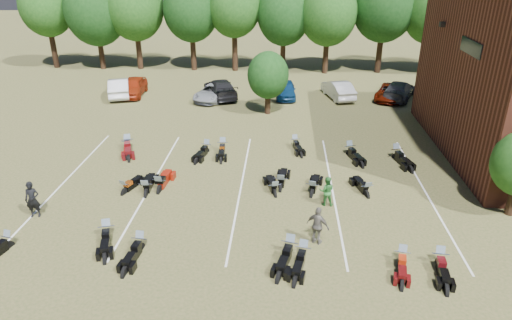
# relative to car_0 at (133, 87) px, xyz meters

# --- Properties ---
(ground) EXTENTS (160.00, 160.00, 0.00)m
(ground) POSITION_rel_car_0_xyz_m (14.15, -19.74, -0.79)
(ground) COLOR brown
(ground) RESTS_ON ground
(car_0) EXTENTS (2.15, 4.74, 1.58)m
(car_0) POSITION_rel_car_0_xyz_m (0.00, 0.00, 0.00)
(car_0) COLOR maroon
(car_0) RESTS_ON ground
(car_1) EXTENTS (3.07, 5.16, 1.61)m
(car_1) POSITION_rel_car_0_xyz_m (-1.17, -0.30, 0.01)
(car_1) COLOR silver
(car_1) RESTS_ON ground
(car_2) EXTENTS (3.36, 5.11, 1.31)m
(car_2) POSITION_rel_car_0_xyz_m (7.27, -0.83, -0.14)
(car_2) COLOR gray
(car_2) RESTS_ON ground
(car_3) EXTENTS (3.92, 5.78, 1.55)m
(car_3) POSITION_rel_car_0_xyz_m (7.82, 0.03, -0.01)
(car_3) COLOR black
(car_3) RESTS_ON ground
(car_4) EXTENTS (1.84, 4.29, 1.44)m
(car_4) POSITION_rel_car_0_xyz_m (13.56, 0.19, -0.07)
(car_4) COLOR navy
(car_4) RESTS_ON ground
(car_5) EXTENTS (2.78, 4.94, 1.54)m
(car_5) POSITION_rel_car_0_xyz_m (18.15, 0.33, -0.02)
(car_5) COLOR beige
(car_5) RESTS_ON ground
(car_6) EXTENTS (3.65, 5.06, 1.28)m
(car_6) POSITION_rel_car_0_xyz_m (22.64, 0.14, -0.15)
(car_6) COLOR #5B1305
(car_6) RESTS_ON ground
(car_7) EXTENTS (4.13, 5.69, 1.53)m
(car_7) POSITION_rel_car_0_xyz_m (23.42, 0.42, -0.02)
(car_7) COLOR #343438
(car_7) RESTS_ON ground
(person_black) EXTENTS (0.75, 0.57, 1.87)m
(person_black) POSITION_rel_car_0_xyz_m (1.38, -20.36, 0.14)
(person_black) COLOR black
(person_black) RESTS_ON ground
(person_green) EXTENTS (0.80, 0.64, 1.58)m
(person_green) POSITION_rel_car_0_xyz_m (15.67, -18.38, 0.00)
(person_green) COLOR #276929
(person_green) RESTS_ON ground
(person_grey) EXTENTS (1.15, 0.92, 1.82)m
(person_grey) POSITION_rel_car_0_xyz_m (15.01, -21.79, 0.12)
(person_grey) COLOR #615D53
(person_grey) RESTS_ON ground
(motorcycle_0) EXTENTS (1.13, 2.22, 1.18)m
(motorcycle_0) POSITION_rel_car_0_xyz_m (1.48, -22.98, -0.79)
(motorcycle_0) COLOR black
(motorcycle_0) RESTS_ON ground
(motorcycle_1) EXTENTS (0.94, 2.33, 1.27)m
(motorcycle_1) POSITION_rel_car_0_xyz_m (7.31, -22.80, -0.79)
(motorcycle_1) COLOR black
(motorcycle_1) RESTS_ON ground
(motorcycle_2) EXTENTS (1.37, 2.46, 1.31)m
(motorcycle_2) POSITION_rel_car_0_xyz_m (5.56, -22.00, -0.79)
(motorcycle_2) COLOR black
(motorcycle_2) RESTS_ON ground
(motorcycle_3) EXTENTS (1.19, 2.35, 1.26)m
(motorcycle_3) POSITION_rel_car_0_xyz_m (14.34, -23.01, -0.79)
(motorcycle_3) COLOR black
(motorcycle_3) RESTS_ON ground
(motorcycle_4) EXTENTS (1.33, 2.49, 1.32)m
(motorcycle_4) POSITION_rel_car_0_xyz_m (13.78, -22.72, -0.79)
(motorcycle_4) COLOR black
(motorcycle_4) RESTS_ON ground
(motorcycle_5) EXTENTS (0.98, 2.31, 1.25)m
(motorcycle_5) POSITION_rel_car_0_xyz_m (19.93, -23.11, -0.79)
(motorcycle_5) COLOR black
(motorcycle_5) RESTS_ON ground
(motorcycle_6) EXTENTS (1.10, 2.23, 1.19)m
(motorcycle_6) POSITION_rel_car_0_xyz_m (18.43, -23.04, -0.79)
(motorcycle_6) COLOR #43090A
(motorcycle_6) RESTS_ON ground
(motorcycle_7) EXTENTS (0.99, 2.53, 1.38)m
(motorcycle_7) POSITION_rel_car_0_xyz_m (6.81, -17.50, -0.79)
(motorcycle_7) COLOR maroon
(motorcycle_7) RESTS_ON ground
(motorcycle_8) EXTENTS (1.34, 2.20, 1.17)m
(motorcycle_8) POSITION_rel_car_0_xyz_m (5.00, -17.85, -0.79)
(motorcycle_8) COLOR black
(motorcycle_8) RESTS_ON ground
(motorcycle_9) EXTENTS (0.89, 2.43, 1.34)m
(motorcycle_9) POSITION_rel_car_0_xyz_m (6.20, -17.96, -0.79)
(motorcycle_9) COLOR black
(motorcycle_9) RESTS_ON ground
(motorcycle_10) EXTENTS (1.02, 2.48, 1.34)m
(motorcycle_10) POSITION_rel_car_0_xyz_m (13.34, -16.89, -0.79)
(motorcycle_10) COLOR black
(motorcycle_10) RESTS_ON ground
(motorcycle_11) EXTENTS (1.23, 2.30, 1.22)m
(motorcycle_11) POSITION_rel_car_0_xyz_m (13.02, -17.53, -0.79)
(motorcycle_11) COLOR black
(motorcycle_11) RESTS_ON ground
(motorcycle_12) EXTENTS (1.22, 2.40, 1.28)m
(motorcycle_12) POSITION_rel_car_0_xyz_m (15.01, -17.42, -0.79)
(motorcycle_12) COLOR black
(motorcycle_12) RESTS_ON ground
(motorcycle_13) EXTENTS (1.28, 2.32, 1.24)m
(motorcycle_13) POSITION_rel_car_0_xyz_m (17.89, -17.35, -0.79)
(motorcycle_13) COLOR black
(motorcycle_13) RESTS_ON ground
(motorcycle_14) EXTENTS (1.56, 2.65, 1.41)m
(motorcycle_14) POSITION_rel_car_0_xyz_m (3.32, -11.98, -0.79)
(motorcycle_14) COLOR #4C0A0D
(motorcycle_14) RESTS_ON ground
(motorcycle_15) EXTENTS (1.24, 2.21, 1.17)m
(motorcycle_15) POSITION_rel_car_0_xyz_m (3.24, -11.98, -0.79)
(motorcycle_15) COLOR maroon
(motorcycle_15) RESTS_ON ground
(motorcycle_16) EXTENTS (1.21, 2.35, 1.25)m
(motorcycle_16) POSITION_rel_car_0_xyz_m (8.52, -12.26, -0.79)
(motorcycle_16) COLOR black
(motorcycle_16) RESTS_ON ground
(motorcycle_17) EXTENTS (0.88, 2.37, 1.30)m
(motorcycle_17) POSITION_rel_car_0_xyz_m (9.54, -11.94, -0.79)
(motorcycle_17) COLOR black
(motorcycle_17) RESTS_ON ground
(motorcycle_18) EXTENTS (1.15, 2.23, 1.19)m
(motorcycle_18) POSITION_rel_car_0_xyz_m (14.21, -10.98, -0.79)
(motorcycle_18) COLOR black
(motorcycle_18) RESTS_ON ground
(motorcycle_19) EXTENTS (1.43, 2.50, 1.33)m
(motorcycle_19) POSITION_rel_car_0_xyz_m (17.64, -12.08, -0.79)
(motorcycle_19) COLOR black
(motorcycle_19) RESTS_ON ground
(motorcycle_20) EXTENTS (1.42, 2.61, 1.39)m
(motorcycle_20) POSITION_rel_car_0_xyz_m (20.46, -12.49, -0.79)
(motorcycle_20) COLOR black
(motorcycle_20) RESTS_ON ground
(tree_line) EXTENTS (56.00, 6.00, 9.79)m
(tree_line) POSITION_rel_car_0_xyz_m (13.15, 9.26, 5.52)
(tree_line) COLOR black
(tree_line) RESTS_ON ground
(young_tree_midfield) EXTENTS (3.20, 3.20, 4.70)m
(young_tree_midfield) POSITION_rel_car_0_xyz_m (12.15, -4.24, 2.30)
(young_tree_midfield) COLOR black
(young_tree_midfield) RESTS_ON ground
(parking_lines) EXTENTS (20.10, 14.00, 0.01)m
(parking_lines) POSITION_rel_car_0_xyz_m (11.15, -16.74, -0.78)
(parking_lines) COLOR silver
(parking_lines) RESTS_ON ground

